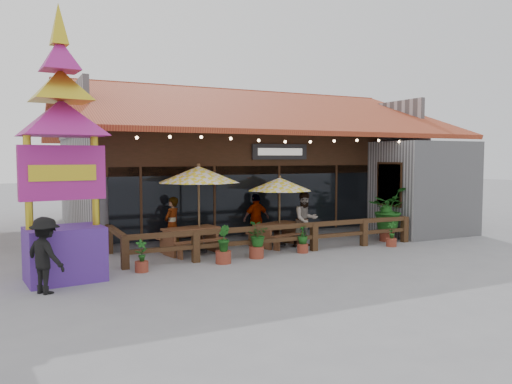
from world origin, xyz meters
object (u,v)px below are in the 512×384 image
pedestrian (45,255)px  picnic_table_right (277,231)px  thai_sign_tower (61,125)px  tropical_plant (387,210)px  umbrella_right (280,184)px  umbrella_left (199,175)px  picnic_table_left (191,236)px

pedestrian → picnic_table_right: bearing=-101.6°
thai_sign_tower → tropical_plant: 11.31m
umbrella_right → picnic_table_right: (-0.12, -0.03, -1.56)m
umbrella_left → tropical_plant: size_ratio=1.55×
pedestrian → umbrella_right: bearing=-101.7°
umbrella_left → tropical_plant: 6.98m
umbrella_right → thai_sign_tower: (-7.03, -1.93, 1.68)m
umbrella_left → umbrella_right: size_ratio=1.22×
picnic_table_left → pedestrian: size_ratio=1.14×
picnic_table_left → tropical_plant: (7.08, -0.87, 0.56)m
picnic_table_left → tropical_plant: 7.16m
pedestrian → thai_sign_tower: bearing=-58.7°
picnic_table_left → umbrella_left: bearing=17.6°
picnic_table_left → tropical_plant: bearing=-7.0°
picnic_table_left → pedestrian: 5.26m
picnic_table_right → picnic_table_left: bearing=179.9°
thai_sign_tower → umbrella_left: bearing=25.7°
thai_sign_tower → tropical_plant: thai_sign_tower is taller
umbrella_right → thai_sign_tower: bearing=-164.7°
picnic_table_left → pedestrian: (-4.35, -2.94, 0.30)m
umbrella_right → pedestrian: (-7.52, -2.97, -1.24)m
umbrella_left → picnic_table_left: bearing=-162.4°
umbrella_left → umbrella_right: umbrella_left is taller
tropical_plant → pedestrian: (-11.44, -2.07, -0.26)m
picnic_table_right → tropical_plant: (4.03, -0.86, 0.59)m
umbrella_left → umbrella_right: (2.86, -0.08, -0.37)m
umbrella_left → picnic_table_left: umbrella_left is taller
umbrella_left → picnic_table_left: 1.93m
umbrella_left → pedestrian: bearing=-146.9°
tropical_plant → picnic_table_right: bearing=167.9°
tropical_plant → pedestrian: bearing=-169.7°
picnic_table_right → umbrella_left: bearing=177.8°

